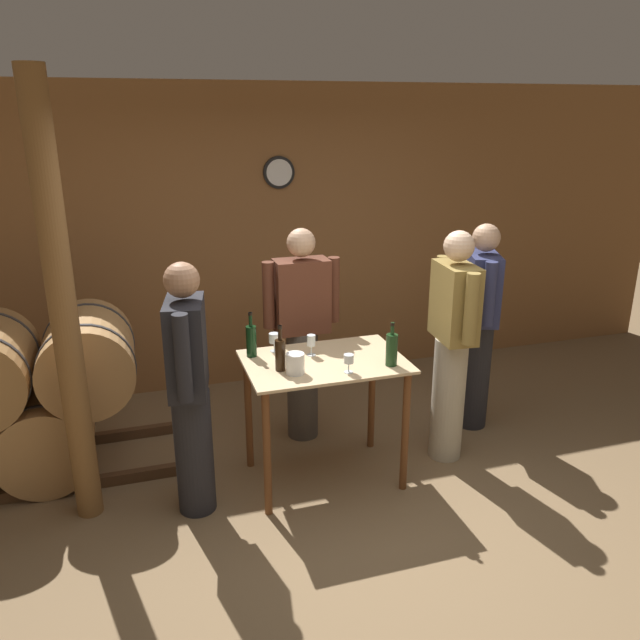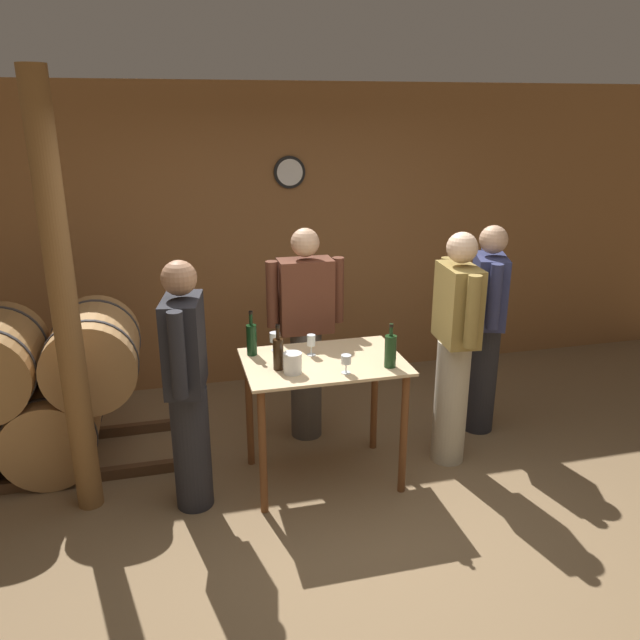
% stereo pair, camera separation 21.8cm
% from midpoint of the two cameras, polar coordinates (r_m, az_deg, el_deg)
% --- Properties ---
extents(ground_plane, '(14.00, 14.00, 0.00)m').
position_cam_midpoint_polar(ground_plane, '(4.07, 3.13, -18.66)').
color(ground_plane, brown).
extents(back_wall, '(8.40, 0.08, 2.70)m').
position_cam_midpoint_polar(back_wall, '(5.74, -5.35, 7.40)').
color(back_wall, brown).
rests_on(back_wall, ground_plane).
extents(barrel_rack, '(2.80, 0.79, 1.17)m').
position_cam_midpoint_polar(barrel_rack, '(4.83, -27.16, -6.74)').
color(barrel_rack, '#4C331E').
rests_on(barrel_rack, ground_plane).
extents(tasting_table, '(1.06, 0.72, 0.89)m').
position_cam_midpoint_polar(tasting_table, '(4.21, -1.08, -5.88)').
color(tasting_table, '#D1B284').
rests_on(tasting_table, ground_plane).
extents(wooden_post, '(0.16, 0.16, 2.70)m').
position_cam_midpoint_polar(wooden_post, '(3.94, -23.88, 0.55)').
color(wooden_post, brown).
rests_on(wooden_post, ground_plane).
extents(wine_bottle_far_left, '(0.07, 0.07, 0.31)m').
position_cam_midpoint_polar(wine_bottle_far_left, '(4.21, -7.78, -1.83)').
color(wine_bottle_far_left, black).
rests_on(wine_bottle_far_left, tasting_table).
extents(wine_bottle_left, '(0.07, 0.07, 0.30)m').
position_cam_midpoint_polar(wine_bottle_left, '(3.96, -5.23, -3.08)').
color(wine_bottle_left, black).
rests_on(wine_bottle_left, tasting_table).
extents(wine_bottle_center, '(0.08, 0.08, 0.29)m').
position_cam_midpoint_polar(wine_bottle_center, '(4.04, 5.04, -2.66)').
color(wine_bottle_center, '#193819').
rests_on(wine_bottle_center, tasting_table).
extents(wine_glass_near_left, '(0.07, 0.07, 0.13)m').
position_cam_midpoint_polar(wine_glass_near_left, '(4.28, -5.68, -1.72)').
color(wine_glass_near_left, silver).
rests_on(wine_glass_near_left, tasting_table).
extents(wine_glass_near_center, '(0.06, 0.06, 0.14)m').
position_cam_midpoint_polar(wine_glass_near_center, '(4.19, -2.30, -1.97)').
color(wine_glass_near_center, silver).
rests_on(wine_glass_near_center, tasting_table).
extents(wine_glass_near_right, '(0.06, 0.06, 0.12)m').
position_cam_midpoint_polar(wine_glass_near_right, '(3.92, 1.05, -3.66)').
color(wine_glass_near_right, silver).
rests_on(wine_glass_near_right, tasting_table).
extents(ice_bucket, '(0.12, 0.12, 0.13)m').
position_cam_midpoint_polar(ice_bucket, '(3.92, -3.87, -4.01)').
color(ice_bucket, white).
rests_on(ice_bucket, tasting_table).
extents(person_host, '(0.59, 0.24, 1.66)m').
position_cam_midpoint_polar(person_host, '(4.72, -2.98, -1.02)').
color(person_host, '#4C4742').
rests_on(person_host, ground_plane).
extents(person_visitor_with_scarf, '(0.29, 0.58, 1.64)m').
position_cam_midpoint_polar(person_visitor_with_scarf, '(3.92, -13.43, -5.94)').
color(person_visitor_with_scarf, '#232328').
rests_on(person_visitor_with_scarf, ground_plane).
extents(person_visitor_bearded, '(0.25, 0.59, 1.70)m').
position_cam_midpoint_polar(person_visitor_bearded, '(4.49, 10.63, -2.08)').
color(person_visitor_bearded, '#B7AD93').
rests_on(person_visitor_bearded, ground_plane).
extents(person_visitor_near_door, '(0.34, 0.56, 1.66)m').
position_cam_midpoint_polar(person_visitor_near_door, '(5.01, 13.13, -0.32)').
color(person_visitor_near_door, '#232328').
rests_on(person_visitor_near_door, ground_plane).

